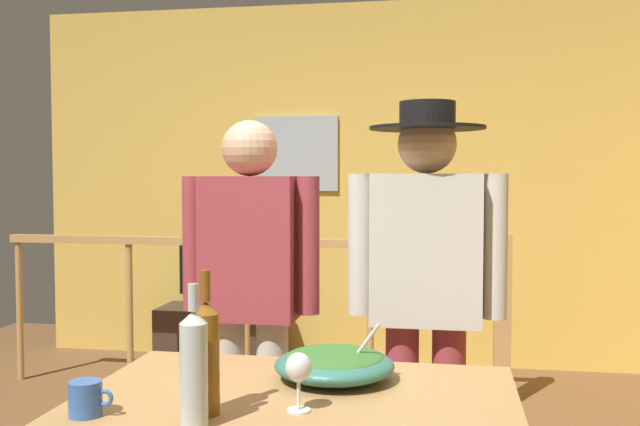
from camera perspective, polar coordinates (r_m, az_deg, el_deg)
The scene contains 13 objects.
back_wall at distance 5.38m, azimuth 3.81°, elevation 2.31°, with size 5.04×0.10×2.66m, color gold.
framed_picture at distance 5.40m, azimuth -1.80°, elevation 4.72°, with size 0.61×0.03×0.56m, color #9AA7AF.
stair_railing at distance 4.54m, azimuth 0.71°, elevation -6.15°, with size 3.28×0.10×1.04m.
tv_console at distance 5.38m, azimuth -7.80°, elevation -9.65°, with size 0.90×0.40×0.43m, color #38281E.
flat_screen_tv at distance 5.27m, azimuth -7.94°, elevation -4.59°, with size 0.59×0.12×0.45m.
serving_table at distance 2.22m, azimuth -1.72°, elevation -15.89°, with size 1.28×0.84×0.75m.
salad_bowl at distance 2.33m, azimuth 1.14°, elevation -11.78°, with size 0.38×0.38×0.19m.
wine_glass at distance 2.02m, azimuth -1.71°, elevation -12.30°, with size 0.07×0.07×0.16m.
wine_bottle_clear at distance 1.91m, azimuth -9.94°, elevation -11.92°, with size 0.07×0.07×0.37m.
wine_bottle_amber at distance 2.01m, azimuth -9.00°, elevation -11.05°, with size 0.07×0.07×0.39m.
mug_blue at distance 2.10m, azimuth -18.01°, elevation -13.77°, with size 0.13×0.09×0.09m.
person_standing_left at distance 2.94m, azimuth -5.53°, elevation -5.71°, with size 0.57×0.22×1.61m.
person_standing_right at distance 2.82m, azimuth 8.38°, elevation -4.91°, with size 0.61×0.44×1.67m.
Camera 1 is at (0.59, -2.71, 1.39)m, focal length 40.49 mm.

